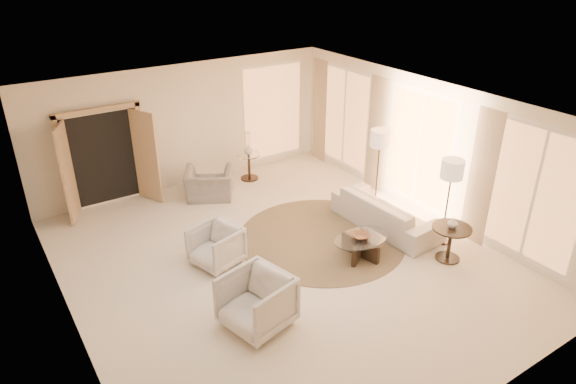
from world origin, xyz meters
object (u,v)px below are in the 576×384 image
coffee_table (360,245)px  end_vase (453,223)px  armchair_right (256,299)px  floor_lamp_near (380,142)px  side_table (249,164)px  floor_lamp_far (452,173)px  accent_chair (209,179)px  armchair_left (216,244)px  end_table (451,237)px  sofa (386,212)px  bowl (361,236)px  side_vase (249,150)px

coffee_table → end_vase: (1.27, -0.93, 0.49)m
armchair_right → end_vase: armchair_right is taller
floor_lamp_near → side_table: bearing=121.6°
side_table → floor_lamp_far: bearing=-70.1°
accent_chair → end_vase: accent_chair is taller
armchair_left → end_table: (3.54, -2.15, 0.05)m
armchair_left → end_vase: 4.15m
sofa → end_vase: 1.54m
end_vase → side_table: bearing=104.2°
bowl → end_vase: 1.61m
accent_chair → bowl: accent_chair is taller
armchair_right → coffee_table: (2.49, 0.57, -0.22)m
armchair_right → bowl: 2.55m
coffee_table → floor_lamp_near: (1.64, 1.41, 1.19)m
armchair_right → sofa: bearing=93.7°
coffee_table → side_table: bearing=89.9°
armchair_right → floor_lamp_far: 4.24m
armchair_left → side_table: size_ratio=1.23×
armchair_left → coffee_table: 2.58m
armchair_left → coffee_table: (2.27, -1.22, -0.15)m
end_vase → floor_lamp_far: bearing=51.4°
side_table → floor_lamp_far: size_ratio=0.38×
armchair_right → coffee_table: 2.56m
armchair_left → coffee_table: size_ratio=0.57×
end_table → end_vase: end_vase is taller
side_table → floor_lamp_far: (1.64, -4.53, 1.04)m
floor_lamp_far → side_vase: size_ratio=7.22×
coffee_table → bowl: 0.19m
coffee_table → floor_lamp_far: floor_lamp_far is taller
sofa → floor_lamp_near: floor_lamp_near is taller
accent_chair → end_table: accent_chair is taller
accent_chair → end_table: bearing=148.4°
sofa → coffee_table: (-1.13, -0.55, -0.09)m
sofa → end_table: 1.49m
end_vase → sofa: bearing=95.5°
sofa → side_vase: size_ratio=9.85×
end_table → floor_lamp_near: (0.37, 2.34, 0.99)m
side_vase → floor_lamp_far: bearing=-70.1°
armchair_left → end_vase: size_ratio=4.25×
accent_chair → end_table: size_ratio=1.48×
side_table → bowl: side_table is taller
armchair_left → bowl: armchair_left is taller
side_table → floor_lamp_near: (1.64, -2.66, 1.05)m
floor_lamp_far → floor_lamp_near: bearing=90.0°
side_vase → bowl: bearing=-90.1°
end_table → floor_lamp_far: 1.15m
bowl → accent_chair: bearing=108.4°
accent_chair → end_table: (2.50, -4.60, -0.00)m
sofa → end_table: sofa is taller
sofa → side_vase: side_vase is taller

